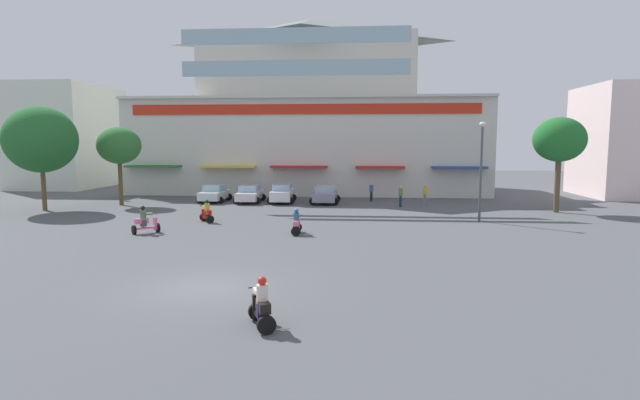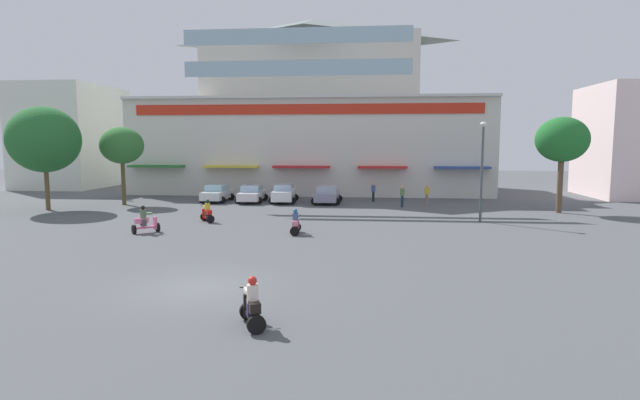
% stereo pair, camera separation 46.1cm
% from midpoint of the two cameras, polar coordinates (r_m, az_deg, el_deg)
% --- Properties ---
extents(ground_plane, '(128.00, 128.00, 0.00)m').
position_cam_midpoint_polar(ground_plane, '(30.92, -5.97, -3.03)').
color(ground_plane, '#4F5154').
extents(colonial_building, '(35.02, 19.62, 17.93)m').
position_cam_midpoint_polar(colonial_building, '(54.47, -1.34, 9.21)').
color(colonial_building, silver).
rests_on(colonial_building, ground).
extents(flank_building_left, '(8.44, 11.84, 11.42)m').
position_cam_midpoint_polar(flank_building_left, '(65.19, -26.62, 6.36)').
color(flank_building_left, silver).
rests_on(flank_building_left, ground).
extents(plaza_tree_0, '(5.08, 5.36, 7.75)m').
position_cam_midpoint_polar(plaza_tree_0, '(43.18, -29.11, 5.94)').
color(plaza_tree_0, brown).
rests_on(plaza_tree_0, ground).
extents(plaza_tree_1, '(3.73, 3.17, 6.90)m').
position_cam_midpoint_polar(plaza_tree_1, '(40.61, 24.99, 6.10)').
color(plaza_tree_1, brown).
rests_on(plaza_tree_1, ground).
extents(plaza_tree_2, '(3.47, 3.35, 6.33)m').
position_cam_midpoint_polar(plaza_tree_2, '(44.28, -21.90, 5.66)').
color(plaza_tree_2, brown).
rests_on(plaza_tree_2, ground).
extents(parked_car_0, '(2.43, 4.06, 1.48)m').
position_cam_midpoint_polar(parked_car_0, '(44.52, -12.02, 0.75)').
color(parked_car_0, silver).
rests_on(parked_car_0, ground).
extents(parked_car_1, '(2.40, 4.29, 1.47)m').
position_cam_midpoint_polar(parked_car_1, '(43.62, -8.18, 0.70)').
color(parked_car_1, silver).
rests_on(parked_car_1, ground).
extents(parked_car_2, '(2.42, 4.20, 1.57)m').
position_cam_midpoint_polar(parked_car_2, '(43.08, -4.59, 0.74)').
color(parked_car_2, white).
rests_on(parked_car_2, ground).
extents(parked_car_3, '(2.46, 3.94, 1.46)m').
position_cam_midpoint_polar(parked_car_3, '(42.41, 0.28, 0.61)').
color(parked_car_3, gray).
rests_on(parked_car_3, ground).
extents(scooter_rider_0, '(1.22, 1.40, 1.46)m').
position_cam_midpoint_polar(scooter_rider_0, '(33.33, -12.98, -1.42)').
color(scooter_rider_0, black).
rests_on(scooter_rider_0, ground).
extents(scooter_rider_2, '(1.44, 1.37, 1.58)m').
position_cam_midpoint_polar(scooter_rider_2, '(30.21, -19.43, -2.34)').
color(scooter_rider_2, black).
rests_on(scooter_rider_2, ground).
extents(scooter_rider_3, '(1.00, 1.40, 1.47)m').
position_cam_midpoint_polar(scooter_rider_3, '(14.42, -7.49, -11.73)').
color(scooter_rider_3, black).
rests_on(scooter_rider_3, ground).
extents(scooter_rider_4, '(0.61, 1.50, 1.44)m').
position_cam_midpoint_polar(scooter_rider_4, '(28.37, -3.12, -2.65)').
color(scooter_rider_4, black).
rests_on(scooter_rider_4, ground).
extents(pedestrian_0, '(0.38, 0.38, 1.64)m').
position_cam_midpoint_polar(pedestrian_0, '(43.96, 5.48, 1.04)').
color(pedestrian_0, black).
rests_on(pedestrian_0, ground).
extents(pedestrian_1, '(0.52, 0.52, 1.70)m').
position_cam_midpoint_polar(pedestrian_1, '(42.00, 11.39, 0.73)').
color(pedestrian_1, gray).
rests_on(pedestrian_1, ground).
extents(pedestrian_2, '(0.48, 0.48, 1.67)m').
position_cam_midpoint_polar(pedestrian_2, '(40.58, 8.71, 0.57)').
color(pedestrian_2, '#172F47').
rests_on(pedestrian_2, ground).
extents(pedestrian_3, '(0.49, 0.49, 1.72)m').
position_cam_midpoint_polar(pedestrian_3, '(48.13, -21.73, 1.14)').
color(pedestrian_3, '#25354C').
rests_on(pedestrian_3, ground).
extents(streetlamp_near, '(0.40, 0.40, 6.38)m').
position_cam_midpoint_polar(streetlamp_near, '(34.02, 17.26, 3.93)').
color(streetlamp_near, '#474C51').
rests_on(streetlamp_near, ground).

